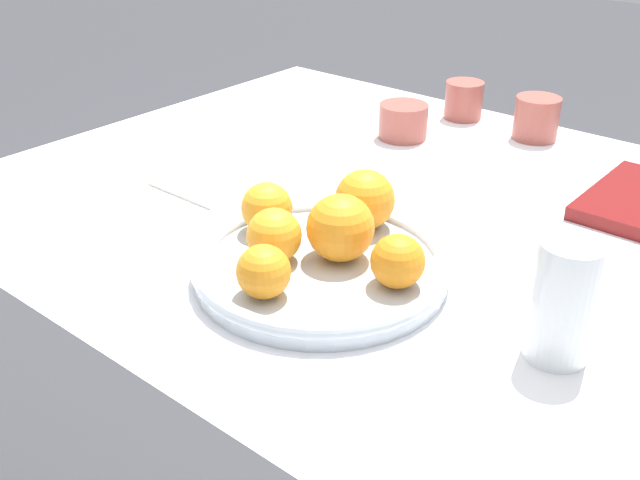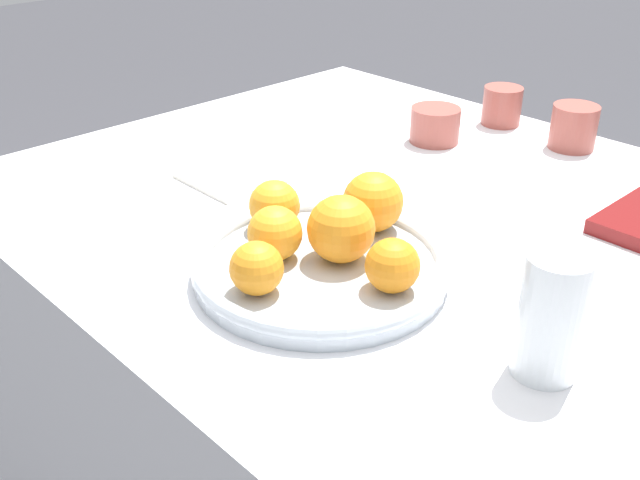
{
  "view_description": "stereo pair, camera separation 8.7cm",
  "coord_description": "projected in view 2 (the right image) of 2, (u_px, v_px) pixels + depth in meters",
  "views": [
    {
      "loc": [
        0.49,
        -0.81,
        1.24
      ],
      "look_at": [
        -0.0,
        -0.21,
        0.83
      ],
      "focal_mm": 42.0,
      "sensor_mm": 36.0,
      "label": 1
    },
    {
      "loc": [
        0.56,
        -0.75,
        1.24
      ],
      "look_at": [
        -0.0,
        -0.21,
        0.83
      ],
      "focal_mm": 42.0,
      "sensor_mm": 36.0,
      "label": 2
    }
  ],
  "objects": [
    {
      "name": "orange_2",
      "position": [
        274.0,
        205.0,
        0.95
      ],
      "size": [
        0.07,
        0.07,
        0.07
      ],
      "color": "orange",
      "rests_on": "fruit_platter"
    },
    {
      "name": "orange_4",
      "position": [
        373.0,
        202.0,
        0.94
      ],
      "size": [
        0.08,
        0.08,
        0.08
      ],
      "color": "orange",
      "rests_on": "fruit_platter"
    },
    {
      "name": "orange_1",
      "position": [
        392.0,
        266.0,
        0.82
      ],
      "size": [
        0.06,
        0.06,
        0.06
      ],
      "color": "orange",
      "rests_on": "fruit_platter"
    },
    {
      "name": "orange_5",
      "position": [
        275.0,
        233.0,
        0.88
      ],
      "size": [
        0.07,
        0.07,
        0.07
      ],
      "color": "orange",
      "rests_on": "fruit_platter"
    },
    {
      "name": "napkin",
      "position": [
        236.0,
        175.0,
        1.16
      ],
      "size": [
        0.14,
        0.14,
        0.01
      ],
      "color": "silver",
      "rests_on": "table"
    },
    {
      "name": "orange_0",
      "position": [
        341.0,
        229.0,
        0.87
      ],
      "size": [
        0.08,
        0.08,
        0.08
      ],
      "color": "orange",
      "rests_on": "fruit_platter"
    },
    {
      "name": "cup_1",
      "position": [
        435.0,
        125.0,
        1.28
      ],
      "size": [
        0.08,
        0.08,
        0.06
      ],
      "color": "#9E4C42",
      "rests_on": "table"
    },
    {
      "name": "cup_2",
      "position": [
        574.0,
        127.0,
        1.25
      ],
      "size": [
        0.08,
        0.08,
        0.07
      ],
      "color": "#9E4C42",
      "rests_on": "table"
    },
    {
      "name": "fruit_platter",
      "position": [
        320.0,
        265.0,
        0.89
      ],
      "size": [
        0.31,
        0.31,
        0.03
      ],
      "color": "#B2BCC6",
      "rests_on": "table"
    },
    {
      "name": "orange_3",
      "position": [
        256.0,
        268.0,
        0.81
      ],
      "size": [
        0.06,
        0.06,
        0.06
      ],
      "color": "orange",
      "rests_on": "fruit_platter"
    },
    {
      "name": "cup_3",
      "position": [
        502.0,
        106.0,
        1.36
      ],
      "size": [
        0.07,
        0.07,
        0.07
      ],
      "color": "#9E4C42",
      "rests_on": "table"
    },
    {
      "name": "water_glass",
      "position": [
        551.0,
        316.0,
        0.71
      ],
      "size": [
        0.07,
        0.07,
        0.13
      ],
      "color": "silver",
      "rests_on": "table"
    },
    {
      "name": "table",
      "position": [
        417.0,
        436.0,
        1.21
      ],
      "size": [
        1.29,
        0.95,
        0.78
      ],
      "color": "white",
      "rests_on": "ground_plane"
    }
  ]
}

